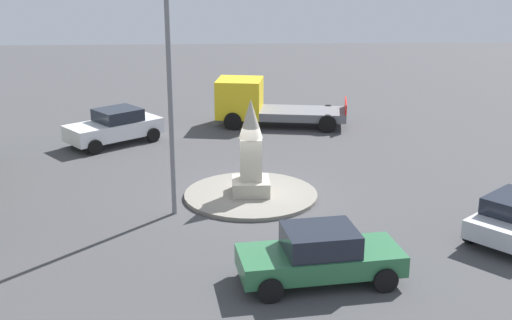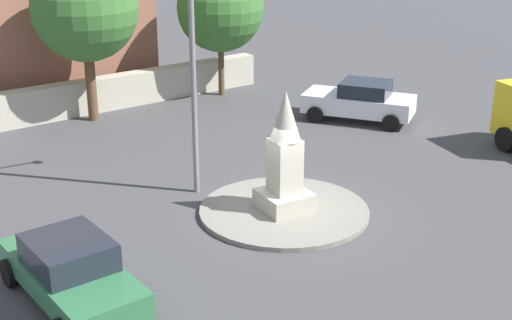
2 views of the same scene
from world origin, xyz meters
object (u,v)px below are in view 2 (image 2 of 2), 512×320
object	(u,v)px
car_green_far_side	(70,270)
tree_mid_cluster	(220,8)
tree_near_wall	(85,9)
monument	(285,160)
car_white_passing	(360,101)
streetlamp	(192,26)

from	to	relation	value
car_green_far_side	tree_mid_cluster	distance (m)	17.15
car_green_far_side	tree_near_wall	bearing A→B (deg)	-109.71
monument	tree_near_wall	world-z (taller)	tree_near_wall
monument	tree_mid_cluster	size ratio (longest dim) A/B	0.60
tree_near_wall	car_green_far_side	bearing A→B (deg)	70.29
monument	car_white_passing	distance (m)	9.13
tree_mid_cluster	streetlamp	bearing A→B (deg)	58.77
tree_near_wall	tree_mid_cluster	size ratio (longest dim) A/B	1.12
monument	tree_near_wall	bearing A→B (deg)	-80.48
streetlamp	car_green_far_side	distance (m)	7.59
car_green_far_side	car_white_passing	xyz separation A→B (m)	(-13.35, -7.30, 0.04)
monument	car_green_far_side	bearing A→B (deg)	13.65
car_white_passing	car_green_far_side	bearing A→B (deg)	28.68
car_white_passing	tree_mid_cluster	distance (m)	7.26
tree_near_wall	tree_mid_cluster	bearing A→B (deg)	-172.65
car_green_far_side	tree_near_wall	xyz separation A→B (m)	(-4.48, -12.50, 3.52)
tree_near_wall	tree_mid_cluster	world-z (taller)	tree_near_wall
streetlamp	car_white_passing	world-z (taller)	streetlamp
monument	tree_near_wall	xyz separation A→B (m)	(1.84, -10.96, 2.70)
car_green_far_side	car_white_passing	distance (m)	15.21
streetlamp	tree_mid_cluster	bearing A→B (deg)	-121.23
car_green_far_side	tree_mid_cluster	world-z (taller)	tree_mid_cluster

